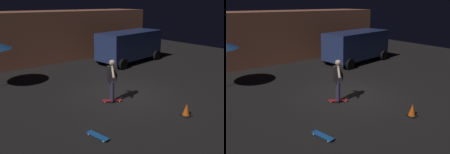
{
  "view_description": "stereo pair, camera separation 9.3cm",
  "coord_description": "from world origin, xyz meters",
  "views": [
    {
      "loc": [
        -6.36,
        -7.34,
        3.86
      ],
      "look_at": [
        -0.82,
        -0.27,
        1.05
      ],
      "focal_mm": 38.44,
      "sensor_mm": 36.0,
      "label": 1
    },
    {
      "loc": [
        -6.29,
        -7.4,
        3.86
      ],
      "look_at": [
        -0.82,
        -0.27,
        1.05
      ],
      "focal_mm": 38.44,
      "sensor_mm": 36.0,
      "label": 2
    }
  ],
  "objects": [
    {
      "name": "skateboard_spare",
      "position": [
        -2.82,
        -2.13,
        0.06
      ],
      "size": [
        0.36,
        0.8,
        0.07
      ],
      "color": "#1959B2",
      "rests_on": "ground_plane"
    },
    {
      "name": "ground_plane",
      "position": [
        0.0,
        0.0,
        0.0
      ],
      "size": [
        28.0,
        28.0,
        0.0
      ],
      "primitive_type": "plane",
      "color": "black"
    },
    {
      "name": "skater",
      "position": [
        -0.82,
        -0.27,
        1.04
      ],
      "size": [
        0.56,
        0.9,
        1.67
      ],
      "color": "#382D4C",
      "rests_on": "skateboard_ridden"
    },
    {
      "name": "low_building",
      "position": [
        1.04,
        8.49,
        1.65
      ],
      "size": [
        13.91,
        3.17,
        3.29
      ],
      "color": "#B76B4C",
      "rests_on": "ground_plane"
    },
    {
      "name": "traffic_cone",
      "position": [
        0.48,
        -2.88,
        0.21
      ],
      "size": [
        0.34,
        0.34,
        0.46
      ],
      "color": "black",
      "rests_on": "ground_plane"
    },
    {
      "name": "parked_van",
      "position": [
        4.31,
        4.38,
        1.16
      ],
      "size": [
        4.82,
        2.75,
        2.03
      ],
      "color": "navy",
      "rests_on": "ground_plane"
    },
    {
      "name": "skateboard_ridden",
      "position": [
        -0.82,
        -0.27,
        0.06
      ],
      "size": [
        0.78,
        0.56,
        0.07
      ],
      "color": "#AD1E23",
      "rests_on": "ground_plane"
    }
  ]
}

